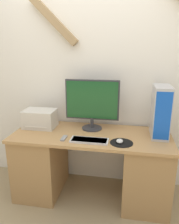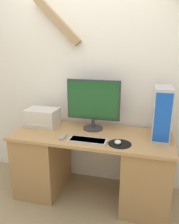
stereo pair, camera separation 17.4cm
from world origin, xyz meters
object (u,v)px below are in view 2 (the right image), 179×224
at_px(keyboard, 88,140).
at_px(remote_control, 63,137).
at_px(computer_tower, 162,113).
at_px(monitor, 93,102).
at_px(printer, 42,117).
at_px(mouse, 118,142).

height_order(keyboard, remote_control, keyboard).
distance_m(keyboard, computer_tower, 0.76).
bearing_deg(keyboard, monitor, 95.47).
bearing_deg(remote_control, printer, 142.23).
xyz_separation_m(monitor, printer, (-0.59, -0.05, -0.20)).
relative_size(monitor, printer, 1.65).
bearing_deg(keyboard, mouse, 1.55).
distance_m(monitor, keyboard, 0.45).
bearing_deg(printer, monitor, 5.08).
bearing_deg(computer_tower, printer, 178.88).
height_order(monitor, printer, monitor).
relative_size(monitor, keyboard, 1.59).
bearing_deg(computer_tower, monitor, 173.73).
distance_m(keyboard, remote_control, 0.26).
distance_m(mouse, computer_tower, 0.52).
relative_size(mouse, remote_control, 0.64).
relative_size(monitor, mouse, 7.42).
xyz_separation_m(mouse, remote_control, (-0.55, 0.00, -0.01)).
xyz_separation_m(keyboard, computer_tower, (0.67, 0.27, 0.25)).
distance_m(monitor, remote_control, 0.50).
distance_m(mouse, printer, 0.96).
distance_m(printer, remote_control, 0.47).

